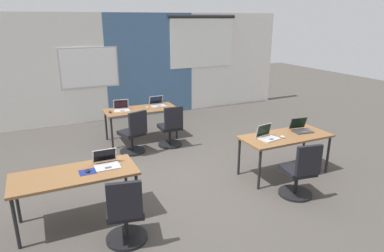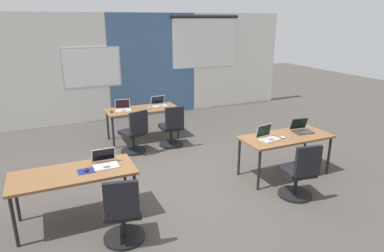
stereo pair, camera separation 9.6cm
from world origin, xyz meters
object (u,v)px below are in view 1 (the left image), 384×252
object	(u,v)px
desk_near_right	(285,139)
laptop_near_right_end	(301,128)
laptop_near_left_inner	(106,163)
chair_far_right	(171,130)
desk_far_center	(141,111)
chair_near_left_inner	(126,216)
mouse_near_right_inner	(283,137)
chair_near_right_inner	(300,175)
laptop_far_left	(122,108)
desk_near_left	(75,177)
mouse_near_left_inner	(88,171)
mouse_far_left	(110,112)
mouse_far_right	(147,107)
laptop_far_right	(158,104)
laptop_near_right_inner	(267,136)
chair_far_left	(134,136)

from	to	relation	value
desk_near_right	laptop_near_right_end	bearing A→B (deg)	10.26
laptop_near_left_inner	chair_far_right	bearing A→B (deg)	49.25
desk_far_center	chair_near_left_inner	bearing A→B (deg)	-109.89
mouse_near_right_inner	chair_near_right_inner	xyz separation A→B (m)	(-0.21, -0.70, -0.36)
laptop_far_left	laptop_near_left_inner	bearing A→B (deg)	-100.19
desk_near_left	chair_near_right_inner	xyz separation A→B (m)	(3.17, -0.77, -0.28)
chair_near_right_inner	chair_near_left_inner	bearing A→B (deg)	9.00
laptop_far_left	desk_near_right	bearing A→B (deg)	-44.99
mouse_near_left_inner	mouse_far_left	size ratio (longest dim) A/B	0.96
mouse_far_right	desk_far_center	bearing A→B (deg)	-174.63
chair_far_right	mouse_near_right_inner	size ratio (longest dim) A/B	8.89
desk_near_left	desk_near_right	size ratio (longest dim) A/B	1.00
chair_near_left_inner	chair_near_right_inner	size ratio (longest dim) A/B	1.00
laptop_near_left_inner	laptop_far_right	bearing A→B (deg)	58.23
mouse_far_left	chair_near_left_inner	bearing A→B (deg)	-99.58
laptop_near_right_inner	laptop_far_right	bearing A→B (deg)	97.81
desk_near_right	laptop_near_right_inner	size ratio (longest dim) A/B	4.29
mouse_far_right	chair_near_left_inner	bearing A→B (deg)	-112.04
laptop_near_right_inner	chair_far_left	bearing A→B (deg)	120.48
desk_near_left	mouse_near_right_inner	size ratio (longest dim) A/B	15.45
mouse_far_left	chair_far_left	xyz separation A→B (m)	(0.30, -0.70, -0.36)
desk_far_center	laptop_far_right	bearing A→B (deg)	12.00
desk_far_center	mouse_far_left	distance (m)	0.70
chair_far_right	laptop_near_right_inner	bearing A→B (deg)	115.18
mouse_far_right	laptop_near_right_inner	world-z (taller)	laptop_near_right_inner
mouse_near_left_inner	chair_near_right_inner	size ratio (longest dim) A/B	0.11
mouse_near_left_inner	mouse_near_right_inner	size ratio (longest dim) A/B	1.00
mouse_near_left_inner	chair_near_left_inner	distance (m)	0.85
desk_near_left	chair_near_right_inner	world-z (taller)	chair_near_right_inner
laptop_near_right_end	laptop_near_right_inner	xyz separation A→B (m)	(-0.79, -0.06, 0.00)
desk_far_center	chair_far_left	distance (m)	0.88
laptop_near_right_end	laptop_far_left	distance (m)	3.78
laptop_near_right_end	mouse_far_right	world-z (taller)	laptop_near_right_end
desk_far_center	chair_near_left_inner	size ratio (longest dim) A/B	1.74
desk_near_right	mouse_near_right_inner	world-z (taller)	mouse_near_right_inner
chair_far_left	laptop_far_left	bearing A→B (deg)	-105.74
laptop_far_left	chair_far_right	world-z (taller)	laptop_far_left
mouse_near_left_inner	desk_near_left	bearing A→B (deg)	166.40
desk_near_right	desk_far_center	world-z (taller)	same
desk_near_right	laptop_near_left_inner	xyz separation A→B (m)	(-3.07, 0.05, 0.11)
mouse_near_right_inner	chair_far_left	bearing A→B (deg)	133.46
desk_far_center	chair_far_left	world-z (taller)	chair_far_left
mouse_near_left_inner	laptop_near_right_inner	world-z (taller)	laptop_near_right_inner
laptop_far_left	chair_far_right	xyz separation A→B (m)	(0.86, -0.75, -0.39)
desk_near_left	mouse_near_left_inner	distance (m)	0.19
laptop_near_right_end	chair_far_right	size ratio (longest dim) A/B	0.39
mouse_near_right_inner	desk_near_left	bearing A→B (deg)	178.83
desk_far_center	laptop_near_left_inner	size ratio (longest dim) A/B	4.84
desk_far_center	chair_far_right	bearing A→B (deg)	-58.04
desk_near_right	mouse_near_right_inner	size ratio (longest dim) A/B	15.45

